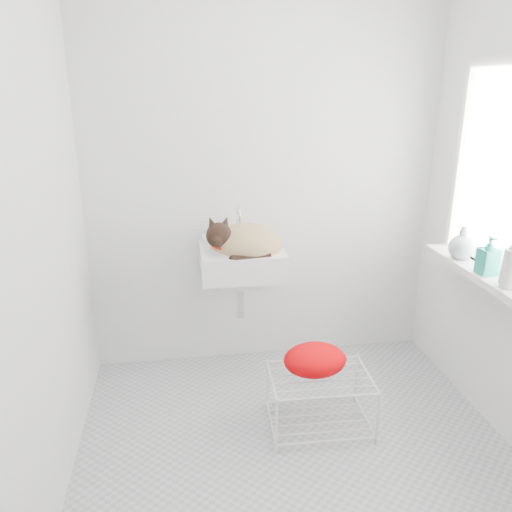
{
  "coord_description": "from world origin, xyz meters",
  "views": [
    {
      "loc": [
        -0.52,
        -2.05,
        1.76
      ],
      "look_at": [
        -0.13,
        0.5,
        0.88
      ],
      "focal_mm": 35.25,
      "sensor_mm": 36.0,
      "label": 1
    }
  ],
  "objects": [
    {
      "name": "floor",
      "position": [
        0.0,
        0.0,
        0.0
      ],
      "size": [
        2.2,
        2.0,
        0.02
      ],
      "primitive_type": "cube",
      "color": "#B2B5B9",
      "rests_on": "ground"
    },
    {
      "name": "back_wall",
      "position": [
        0.0,
        1.0,
        1.25
      ],
      "size": [
        2.2,
        0.02,
        2.5
      ],
      "primitive_type": "cube",
      "color": "white",
      "rests_on": "ground"
    },
    {
      "name": "left_wall",
      "position": [
        -1.1,
        0.0,
        1.25
      ],
      "size": [
        0.02,
        2.0,
        2.5
      ],
      "primitive_type": "cube",
      "color": "white",
      "rests_on": "ground"
    },
    {
      "name": "window_glass",
      "position": [
        1.09,
        0.2,
        1.35
      ],
      "size": [
        0.01,
        0.8,
        1.0
      ],
      "primitive_type": "cube",
      "color": "white",
      "rests_on": "right_wall"
    },
    {
      "name": "window_frame",
      "position": [
        1.07,
        0.2,
        1.35
      ],
      "size": [
        0.04,
        0.9,
        1.1
      ],
      "primitive_type": "cube",
      "color": "white",
      "rests_on": "right_wall"
    },
    {
      "name": "windowsill",
      "position": [
        1.01,
        0.2,
        0.83
      ],
      "size": [
        0.16,
        0.88,
        0.04
      ],
      "primitive_type": "cube",
      "color": "white",
      "rests_on": "right_wall"
    },
    {
      "name": "sink",
      "position": [
        -0.18,
        0.74,
        0.85
      ],
      "size": [
        0.49,
        0.42,
        0.19
      ],
      "primitive_type": "cube",
      "color": "white",
      "rests_on": "back_wall"
    },
    {
      "name": "faucet",
      "position": [
        -0.18,
        0.92,
        0.99
      ],
      "size": [
        0.18,
        0.12,
        0.18
      ],
      "primitive_type": null,
      "color": "silver",
      "rests_on": "sink"
    },
    {
      "name": "cat",
      "position": [
        -0.17,
        0.72,
        0.89
      ],
      "size": [
        0.46,
        0.39,
        0.28
      ],
      "rotation": [
        0.0,
        0.0,
        -0.12
      ],
      "color": "tan",
      "rests_on": "sink"
    },
    {
      "name": "wire_rack",
      "position": [
        0.16,
        0.17,
        0.15
      ],
      "size": [
        0.53,
        0.39,
        0.31
      ],
      "primitive_type": "cube",
      "rotation": [
        0.0,
        0.0,
        -0.04
      ],
      "color": "silver",
      "rests_on": "floor"
    },
    {
      "name": "towel",
      "position": [
        0.14,
        0.21,
        0.34
      ],
      "size": [
        0.37,
        0.28,
        0.14
      ],
      "primitive_type": "ellipsoid",
      "rotation": [
        0.0,
        0.0,
        0.12
      ],
      "color": "#F00500",
      "rests_on": "wire_rack"
    },
    {
      "name": "bottle_a",
      "position": [
        1.0,
        -0.05,
        0.85
      ],
      "size": [
        0.12,
        0.12,
        0.22
      ],
      "primitive_type": "imported",
      "rotation": [
        0.0,
        0.0,
        5.44
      ],
      "color": "silver",
      "rests_on": "windowsill"
    },
    {
      "name": "bottle_b",
      "position": [
        1.0,
        0.13,
        0.85
      ],
      "size": [
        0.09,
        0.09,
        0.2
      ],
      "primitive_type": "imported",
      "rotation": [
        0.0,
        0.0,
        0.05
      ],
      "color": "teal",
      "rests_on": "windowsill"
    },
    {
      "name": "bottle_c",
      "position": [
        1.0,
        0.38,
        0.85
      ],
      "size": [
        0.15,
        0.15,
        0.18
      ],
      "primitive_type": "imported",
      "rotation": [
        0.0,
        0.0,
        4.61
      ],
      "color": "#AAB3C1",
      "rests_on": "windowsill"
    }
  ]
}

